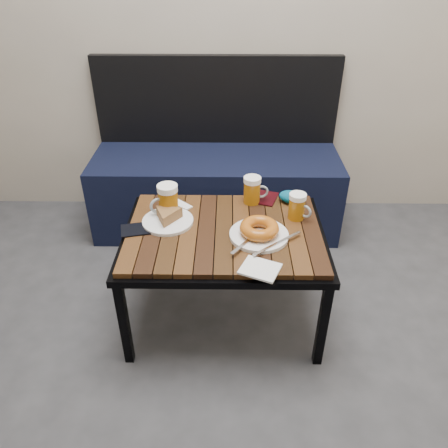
{
  "coord_description": "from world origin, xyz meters",
  "views": [
    {
      "loc": [
        -0.18,
        -0.53,
        1.48
      ],
      "look_at": [
        -0.2,
        0.97,
        0.5
      ],
      "focal_mm": 35.0,
      "sensor_mm": 36.0,
      "label": 1
    }
  ],
  "objects_px": {
    "beer_mug_left": "(168,200)",
    "passport_burgundy": "(266,198)",
    "cafe_table": "(224,238)",
    "passport_navy": "(137,229)",
    "beer_mug_centre": "(253,190)",
    "beer_mug_right": "(297,206)",
    "plate_bagel": "(259,231)",
    "knit_pouch": "(292,197)",
    "bench": "(216,183)",
    "plate_pie": "(168,218)"
  },
  "relations": [
    {
      "from": "beer_mug_left",
      "to": "passport_burgundy",
      "type": "xyz_separation_m",
      "value": [
        0.43,
        0.14,
        -0.07
      ]
    },
    {
      "from": "cafe_table",
      "to": "beer_mug_left",
      "type": "distance_m",
      "value": 0.29
    },
    {
      "from": "passport_navy",
      "to": "beer_mug_centre",
      "type": "bearing_deg",
      "value": 102.59
    },
    {
      "from": "beer_mug_right",
      "to": "plate_bagel",
      "type": "xyz_separation_m",
      "value": [
        -0.17,
        -0.14,
        -0.03
      ]
    },
    {
      "from": "knit_pouch",
      "to": "passport_burgundy",
      "type": "bearing_deg",
      "value": 164.14
    },
    {
      "from": "passport_burgundy",
      "to": "cafe_table",
      "type": "bearing_deg",
      "value": -106.97
    },
    {
      "from": "beer_mug_right",
      "to": "knit_pouch",
      "type": "distance_m",
      "value": 0.14
    },
    {
      "from": "bench",
      "to": "passport_navy",
      "type": "xyz_separation_m",
      "value": [
        -0.31,
        -0.8,
        0.2
      ]
    },
    {
      "from": "passport_navy",
      "to": "cafe_table",
      "type": "bearing_deg",
      "value": 77.84
    },
    {
      "from": "bench",
      "to": "plate_bagel",
      "type": "relative_size",
      "value": 4.86
    },
    {
      "from": "beer_mug_left",
      "to": "passport_burgundy",
      "type": "distance_m",
      "value": 0.46
    },
    {
      "from": "beer_mug_centre",
      "to": "knit_pouch",
      "type": "height_order",
      "value": "beer_mug_centre"
    },
    {
      "from": "cafe_table",
      "to": "beer_mug_right",
      "type": "height_order",
      "value": "beer_mug_right"
    },
    {
      "from": "beer_mug_centre",
      "to": "plate_pie",
      "type": "distance_m",
      "value": 0.41
    },
    {
      "from": "bench",
      "to": "plate_pie",
      "type": "bearing_deg",
      "value": -103.91
    },
    {
      "from": "cafe_table",
      "to": "plate_pie",
      "type": "xyz_separation_m",
      "value": [
        -0.24,
        0.05,
        0.07
      ]
    },
    {
      "from": "bench",
      "to": "plate_bagel",
      "type": "height_order",
      "value": "bench"
    },
    {
      "from": "plate_bagel",
      "to": "passport_navy",
      "type": "xyz_separation_m",
      "value": [
        -0.5,
        0.04,
        -0.02
      ]
    },
    {
      "from": "beer_mug_centre",
      "to": "plate_bagel",
      "type": "xyz_separation_m",
      "value": [
        0.02,
        -0.28,
        -0.04
      ]
    },
    {
      "from": "beer_mug_left",
      "to": "beer_mug_centre",
      "type": "height_order",
      "value": "beer_mug_left"
    },
    {
      "from": "knit_pouch",
      "to": "beer_mug_left",
      "type": "bearing_deg",
      "value": -168.8
    },
    {
      "from": "bench",
      "to": "beer_mug_right",
      "type": "relative_size",
      "value": 11.97
    },
    {
      "from": "bench",
      "to": "passport_navy",
      "type": "relative_size",
      "value": 10.79
    },
    {
      "from": "plate_bagel",
      "to": "knit_pouch",
      "type": "xyz_separation_m",
      "value": [
        0.17,
        0.28,
        0.0
      ]
    },
    {
      "from": "beer_mug_left",
      "to": "plate_pie",
      "type": "relative_size",
      "value": 0.65
    },
    {
      "from": "plate_bagel",
      "to": "beer_mug_centre",
      "type": "bearing_deg",
      "value": 93.28
    },
    {
      "from": "knit_pouch",
      "to": "beer_mug_right",
      "type": "bearing_deg",
      "value": -88.83
    },
    {
      "from": "beer_mug_right",
      "to": "plate_bagel",
      "type": "bearing_deg",
      "value": -102.54
    },
    {
      "from": "bench",
      "to": "plate_bagel",
      "type": "distance_m",
      "value": 0.89
    },
    {
      "from": "beer_mug_right",
      "to": "beer_mug_centre",
      "type": "bearing_deg",
      "value": -179.06
    },
    {
      "from": "bench",
      "to": "beer_mug_centre",
      "type": "height_order",
      "value": "bench"
    },
    {
      "from": "beer_mug_left",
      "to": "beer_mug_centre",
      "type": "bearing_deg",
      "value": 168.21
    },
    {
      "from": "beer_mug_left",
      "to": "passport_burgundy",
      "type": "bearing_deg",
      "value": 169.67
    },
    {
      "from": "bench",
      "to": "cafe_table",
      "type": "distance_m",
      "value": 0.81
    },
    {
      "from": "plate_pie",
      "to": "plate_bagel",
      "type": "height_order",
      "value": "plate_bagel"
    },
    {
      "from": "bench",
      "to": "plate_bagel",
      "type": "xyz_separation_m",
      "value": [
        0.2,
        -0.84,
        0.23
      ]
    },
    {
      "from": "beer_mug_right",
      "to": "plate_pie",
      "type": "distance_m",
      "value": 0.55
    },
    {
      "from": "passport_navy",
      "to": "beer_mug_left",
      "type": "bearing_deg",
      "value": 123.63
    },
    {
      "from": "bench",
      "to": "plate_bagel",
      "type": "bearing_deg",
      "value": -76.88
    },
    {
      "from": "plate_pie",
      "to": "cafe_table",
      "type": "bearing_deg",
      "value": -12.05
    },
    {
      "from": "beer_mug_centre",
      "to": "beer_mug_right",
      "type": "bearing_deg",
      "value": -42.59
    },
    {
      "from": "plate_bagel",
      "to": "passport_navy",
      "type": "distance_m",
      "value": 0.5
    },
    {
      "from": "passport_navy",
      "to": "knit_pouch",
      "type": "xyz_separation_m",
      "value": [
        0.67,
        0.23,
        0.02
      ]
    },
    {
      "from": "beer_mug_left",
      "to": "passport_navy",
      "type": "height_order",
      "value": "beer_mug_left"
    },
    {
      "from": "beer_mug_left",
      "to": "plate_bagel",
      "type": "relative_size",
      "value": 0.49
    },
    {
      "from": "beer_mug_left",
      "to": "beer_mug_right",
      "type": "xyz_separation_m",
      "value": [
        0.55,
        -0.02,
        -0.01
      ]
    },
    {
      "from": "bench",
      "to": "knit_pouch",
      "type": "distance_m",
      "value": 0.71
    },
    {
      "from": "beer_mug_centre",
      "to": "passport_navy",
      "type": "distance_m",
      "value": 0.54
    },
    {
      "from": "passport_burgundy",
      "to": "knit_pouch",
      "type": "height_order",
      "value": "knit_pouch"
    },
    {
      "from": "beer_mug_centre",
      "to": "plate_pie",
      "type": "relative_size",
      "value": 0.58
    }
  ]
}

